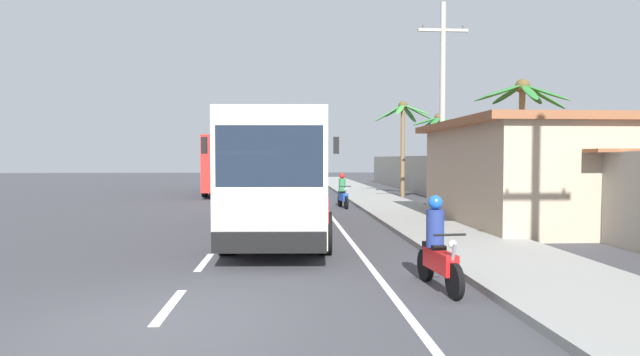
{
  "coord_description": "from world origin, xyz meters",
  "views": [
    {
      "loc": [
        1.84,
        -7.15,
        2.32
      ],
      "look_at": [
        2.91,
        9.49,
        1.7
      ],
      "focal_mm": 29.26,
      "sensor_mm": 36.0,
      "label": 1
    }
  ],
  "objects_px": {
    "utility_pole_mid": "(442,103)",
    "palm_second": "(522,109)",
    "coach_bus_foreground": "(285,171)",
    "coach_bus_far_lane": "(228,163)",
    "motorcycle_beside_bus": "(343,194)",
    "motorcycle_trailing": "(438,251)",
    "palm_third": "(439,140)",
    "palm_nearest": "(403,124)"
  },
  "relations": [
    {
      "from": "coach_bus_foreground",
      "to": "motorcycle_trailing",
      "type": "xyz_separation_m",
      "value": [
        2.74,
        -7.6,
        -1.26
      ]
    },
    {
      "from": "coach_bus_foreground",
      "to": "coach_bus_far_lane",
      "type": "relative_size",
      "value": 0.99
    },
    {
      "from": "utility_pole_mid",
      "to": "palm_nearest",
      "type": "xyz_separation_m",
      "value": [
        0.36,
        9.04,
        -0.28
      ]
    },
    {
      "from": "motorcycle_beside_bus",
      "to": "palm_second",
      "type": "relative_size",
      "value": 0.36
    },
    {
      "from": "palm_third",
      "to": "motorcycle_beside_bus",
      "type": "bearing_deg",
      "value": -146.07
    },
    {
      "from": "coach_bus_foreground",
      "to": "palm_nearest",
      "type": "height_order",
      "value": "palm_nearest"
    },
    {
      "from": "coach_bus_foreground",
      "to": "palm_nearest",
      "type": "relative_size",
      "value": 2.06
    },
    {
      "from": "utility_pole_mid",
      "to": "palm_third",
      "type": "bearing_deg",
      "value": 74.51
    },
    {
      "from": "motorcycle_trailing",
      "to": "palm_second",
      "type": "bearing_deg",
      "value": 58.99
    },
    {
      "from": "motorcycle_trailing",
      "to": "coach_bus_foreground",
      "type": "bearing_deg",
      "value": 109.8
    },
    {
      "from": "coach_bus_far_lane",
      "to": "motorcycle_beside_bus",
      "type": "height_order",
      "value": "coach_bus_far_lane"
    },
    {
      "from": "coach_bus_foreground",
      "to": "motorcycle_beside_bus",
      "type": "bearing_deg",
      "value": 70.97
    },
    {
      "from": "utility_pole_mid",
      "to": "palm_third",
      "type": "relative_size",
      "value": 1.86
    },
    {
      "from": "motorcycle_trailing",
      "to": "utility_pole_mid",
      "type": "bearing_deg",
      "value": 72.91
    },
    {
      "from": "coach_bus_foreground",
      "to": "palm_nearest",
      "type": "bearing_deg",
      "value": 63.83
    },
    {
      "from": "motorcycle_beside_bus",
      "to": "palm_third",
      "type": "distance_m",
      "value": 7.46
    },
    {
      "from": "palm_second",
      "to": "palm_third",
      "type": "distance_m",
      "value": 8.48
    },
    {
      "from": "utility_pole_mid",
      "to": "palm_second",
      "type": "relative_size",
      "value": 1.65
    },
    {
      "from": "coach_bus_foreground",
      "to": "palm_third",
      "type": "distance_m",
      "value": 14.52
    },
    {
      "from": "motorcycle_trailing",
      "to": "utility_pole_mid",
      "type": "relative_size",
      "value": 0.22
    },
    {
      "from": "motorcycle_trailing",
      "to": "utility_pole_mid",
      "type": "xyz_separation_m",
      "value": [
        3.98,
        12.96,
        4.02
      ]
    },
    {
      "from": "motorcycle_trailing",
      "to": "palm_third",
      "type": "xyz_separation_m",
      "value": [
        5.74,
        19.31,
        2.66
      ]
    },
    {
      "from": "coach_bus_far_lane",
      "to": "motorcycle_trailing",
      "type": "relative_size",
      "value": 6.11
    },
    {
      "from": "coach_bus_foreground",
      "to": "motorcycle_trailing",
      "type": "relative_size",
      "value": 6.08
    },
    {
      "from": "motorcycle_beside_bus",
      "to": "utility_pole_mid",
      "type": "bearing_deg",
      "value": -31.45
    },
    {
      "from": "coach_bus_foreground",
      "to": "utility_pole_mid",
      "type": "bearing_deg",
      "value": 38.57
    },
    {
      "from": "utility_pole_mid",
      "to": "palm_second",
      "type": "height_order",
      "value": "utility_pole_mid"
    },
    {
      "from": "motorcycle_beside_bus",
      "to": "palm_nearest",
      "type": "bearing_deg",
      "value": 56.35
    },
    {
      "from": "motorcycle_trailing",
      "to": "palm_nearest",
      "type": "xyz_separation_m",
      "value": [
        4.34,
        21.99,
        3.73
      ]
    },
    {
      "from": "palm_nearest",
      "to": "palm_third",
      "type": "height_order",
      "value": "palm_nearest"
    },
    {
      "from": "coach_bus_foreground",
      "to": "motorcycle_beside_bus",
      "type": "height_order",
      "value": "coach_bus_foreground"
    },
    {
      "from": "coach_bus_far_lane",
      "to": "palm_second",
      "type": "height_order",
      "value": "palm_second"
    },
    {
      "from": "coach_bus_far_lane",
      "to": "utility_pole_mid",
      "type": "distance_m",
      "value": 17.16
    },
    {
      "from": "utility_pole_mid",
      "to": "palm_third",
      "type": "xyz_separation_m",
      "value": [
        1.76,
        6.35,
        -1.36
      ]
    },
    {
      "from": "coach_bus_far_lane",
      "to": "palm_nearest",
      "type": "distance_m",
      "value": 11.96
    },
    {
      "from": "palm_second",
      "to": "coach_bus_foreground",
      "type": "bearing_deg",
      "value": -160.34
    },
    {
      "from": "palm_second",
      "to": "motorcycle_beside_bus",
      "type": "bearing_deg",
      "value": 145.76
    },
    {
      "from": "utility_pole_mid",
      "to": "palm_third",
      "type": "distance_m",
      "value": 6.73
    },
    {
      "from": "motorcycle_beside_bus",
      "to": "motorcycle_trailing",
      "type": "height_order",
      "value": "motorcycle_trailing"
    },
    {
      "from": "motorcycle_beside_bus",
      "to": "palm_second",
      "type": "bearing_deg",
      "value": -34.24
    },
    {
      "from": "motorcycle_beside_bus",
      "to": "coach_bus_far_lane",
      "type": "bearing_deg",
      "value": 121.35
    },
    {
      "from": "palm_nearest",
      "to": "motorcycle_trailing",
      "type": "bearing_deg",
      "value": -101.16
    }
  ]
}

